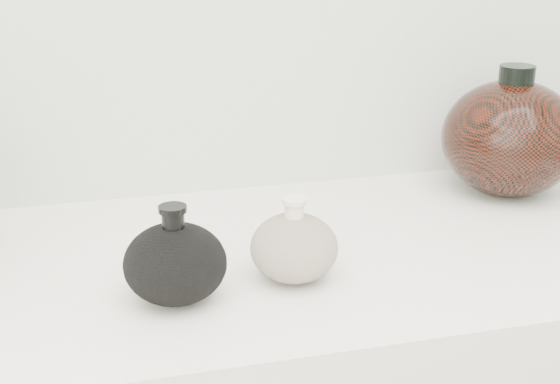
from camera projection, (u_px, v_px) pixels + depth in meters
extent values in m
cube|color=beige|center=(244.00, 266.00, 0.99)|extent=(1.20, 0.50, 0.03)
ellipsoid|color=black|center=(175.00, 264.00, 0.86)|extent=(0.13, 0.13, 0.09)
cylinder|color=black|center=(173.00, 220.00, 0.84)|extent=(0.03, 0.03, 0.03)
cylinder|color=black|center=(172.00, 209.00, 0.84)|extent=(0.03, 0.03, 0.01)
ellipsoid|color=beige|center=(294.00, 248.00, 0.91)|extent=(0.11, 0.11, 0.08)
cylinder|color=beige|center=(294.00, 211.00, 0.89)|extent=(0.02, 0.02, 0.02)
cylinder|color=beige|center=(294.00, 201.00, 0.89)|extent=(0.03, 0.03, 0.01)
ellipsoid|color=black|center=(510.00, 138.00, 1.18)|extent=(0.26, 0.26, 0.17)
cylinder|color=black|center=(517.00, 77.00, 1.14)|extent=(0.07, 0.07, 0.03)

